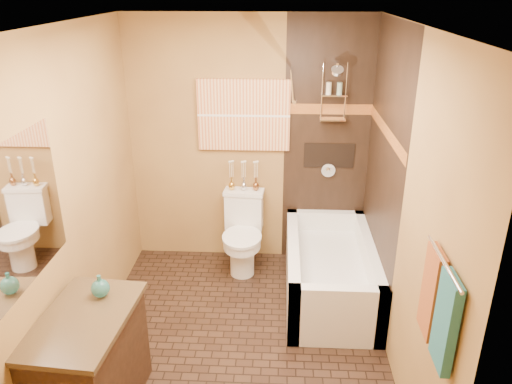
# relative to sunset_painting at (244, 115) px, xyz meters

# --- Properties ---
(floor) EXTENTS (3.00, 3.00, 0.00)m
(floor) POSITION_rel_sunset_painting_xyz_m (0.05, -1.48, -1.55)
(floor) COLOR black
(floor) RESTS_ON ground
(wall_left) EXTENTS (0.02, 3.00, 2.50)m
(wall_left) POSITION_rel_sunset_painting_xyz_m (-1.15, -1.48, -0.30)
(wall_left) COLOR #AA8242
(wall_left) RESTS_ON floor
(wall_right) EXTENTS (0.02, 3.00, 2.50)m
(wall_right) POSITION_rel_sunset_painting_xyz_m (1.25, -1.48, -0.30)
(wall_right) COLOR #AA8242
(wall_right) RESTS_ON floor
(wall_back) EXTENTS (2.40, 0.02, 2.50)m
(wall_back) POSITION_rel_sunset_painting_xyz_m (0.05, 0.02, -0.30)
(wall_back) COLOR #AA8242
(wall_back) RESTS_ON floor
(wall_front) EXTENTS (2.40, 0.02, 2.50)m
(wall_front) POSITION_rel_sunset_painting_xyz_m (0.05, -2.98, -0.30)
(wall_front) COLOR #AA8242
(wall_front) RESTS_ON floor
(ceiling) EXTENTS (3.00, 3.00, 0.00)m
(ceiling) POSITION_rel_sunset_painting_xyz_m (0.05, -1.48, 0.95)
(ceiling) COLOR silver
(ceiling) RESTS_ON wall_back
(alcove_tile_back) EXTENTS (0.85, 0.01, 2.50)m
(alcove_tile_back) POSITION_rel_sunset_painting_xyz_m (0.82, 0.01, -0.30)
(alcove_tile_back) COLOR black
(alcove_tile_back) RESTS_ON wall_back
(alcove_tile_right) EXTENTS (0.01, 1.50, 2.50)m
(alcove_tile_right) POSITION_rel_sunset_painting_xyz_m (1.24, -0.73, -0.30)
(alcove_tile_right) COLOR black
(alcove_tile_right) RESTS_ON wall_right
(mosaic_band_back) EXTENTS (0.85, 0.01, 0.10)m
(mosaic_band_back) POSITION_rel_sunset_painting_xyz_m (0.82, 0.00, 0.07)
(mosaic_band_back) COLOR brown
(mosaic_band_back) RESTS_ON alcove_tile_back
(mosaic_band_right) EXTENTS (0.01, 1.50, 0.10)m
(mosaic_band_right) POSITION_rel_sunset_painting_xyz_m (1.23, -0.73, 0.07)
(mosaic_band_right) COLOR brown
(mosaic_band_right) RESTS_ON alcove_tile_right
(alcove_niche) EXTENTS (0.50, 0.01, 0.25)m
(alcove_niche) POSITION_rel_sunset_painting_xyz_m (0.85, 0.01, -0.40)
(alcove_niche) COLOR black
(alcove_niche) RESTS_ON alcove_tile_back
(shower_fixtures) EXTENTS (0.24, 0.33, 1.16)m
(shower_fixtures) POSITION_rel_sunset_painting_xyz_m (0.85, -0.10, 0.12)
(shower_fixtures) COLOR silver
(shower_fixtures) RESTS_ON floor
(curtain_rod) EXTENTS (0.03, 1.55, 0.03)m
(curtain_rod) POSITION_rel_sunset_painting_xyz_m (0.45, -0.73, 0.47)
(curtain_rod) COLOR silver
(curtain_rod) RESTS_ON wall_back
(towel_bar) EXTENTS (0.02, 0.55, 0.02)m
(towel_bar) POSITION_rel_sunset_painting_xyz_m (1.20, -2.53, -0.10)
(towel_bar) COLOR silver
(towel_bar) RESTS_ON wall_right
(towel_teal) EXTENTS (0.05, 0.22, 0.52)m
(towel_teal) POSITION_rel_sunset_painting_xyz_m (1.21, -2.66, -0.37)
(towel_teal) COLOR #1E5964
(towel_teal) RESTS_ON towel_bar
(towel_rust) EXTENTS (0.05, 0.22, 0.52)m
(towel_rust) POSITION_rel_sunset_painting_xyz_m (1.21, -2.40, -0.37)
(towel_rust) COLOR brown
(towel_rust) RESTS_ON towel_bar
(sunset_painting) EXTENTS (0.90, 0.04, 0.70)m
(sunset_painting) POSITION_rel_sunset_painting_xyz_m (0.00, 0.00, 0.00)
(sunset_painting) COLOR #CC5E30
(sunset_painting) RESTS_ON wall_back
(vanity_mirror) EXTENTS (0.01, 1.00, 0.90)m
(vanity_mirror) POSITION_rel_sunset_painting_xyz_m (-1.14, -2.20, -0.05)
(vanity_mirror) COLOR white
(vanity_mirror) RESTS_ON wall_left
(bathtub) EXTENTS (0.80, 1.50, 0.55)m
(bathtub) POSITION_rel_sunset_painting_xyz_m (0.85, -0.73, -1.33)
(bathtub) COLOR white
(bathtub) RESTS_ON floor
(toilet) EXTENTS (0.42, 0.61, 0.79)m
(toilet) POSITION_rel_sunset_painting_xyz_m (-0.00, -0.26, -1.15)
(toilet) COLOR white
(toilet) RESTS_ON floor
(vanity) EXTENTS (0.61, 0.93, 0.79)m
(vanity) POSITION_rel_sunset_painting_xyz_m (-0.88, -2.20, -1.15)
(vanity) COLOR black
(vanity) RESTS_ON floor
(teal_bottle) EXTENTS (0.17, 0.17, 0.20)m
(teal_bottle) POSITION_rel_sunset_painting_xyz_m (-0.83, -1.97, -0.68)
(teal_bottle) COLOR #26746F
(teal_bottle) RESTS_ON vanity
(bud_vases) EXTENTS (0.31, 0.07, 0.31)m
(bud_vases) POSITION_rel_sunset_painting_xyz_m (-0.00, -0.09, -0.59)
(bud_vases) COLOR gold
(bud_vases) RESTS_ON toilet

